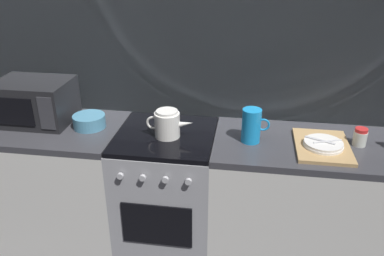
% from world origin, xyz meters
% --- Properties ---
extents(ground_plane, '(8.00, 8.00, 0.00)m').
position_xyz_m(ground_plane, '(0.00, 0.00, 0.00)').
color(ground_plane, '#2D2D33').
extents(back_wall, '(3.60, 0.05, 2.40)m').
position_xyz_m(back_wall, '(0.00, 0.32, 1.20)').
color(back_wall, gray).
rests_on(back_wall, ground_plane).
extents(counter_left, '(1.20, 0.60, 0.90)m').
position_xyz_m(counter_left, '(-0.90, 0.00, 0.45)').
color(counter_left, silver).
rests_on(counter_left, ground_plane).
extents(stove_unit, '(0.60, 0.63, 0.90)m').
position_xyz_m(stove_unit, '(-0.00, -0.00, 0.45)').
color(stove_unit, '#9E9EA3').
rests_on(stove_unit, ground_plane).
extents(counter_right, '(1.20, 0.60, 0.90)m').
position_xyz_m(counter_right, '(0.90, 0.00, 0.45)').
color(counter_right, silver).
rests_on(counter_right, ground_plane).
extents(microwave, '(0.46, 0.35, 0.27)m').
position_xyz_m(microwave, '(-0.86, 0.06, 1.04)').
color(microwave, black).
rests_on(microwave, counter_left).
extents(kettle, '(0.28, 0.15, 0.17)m').
position_xyz_m(kettle, '(0.02, -0.03, 0.98)').
color(kettle, white).
rests_on(kettle, stove_unit).
extents(mixing_bowl, '(0.20, 0.20, 0.08)m').
position_xyz_m(mixing_bowl, '(-0.49, 0.02, 0.94)').
color(mixing_bowl, teal).
rests_on(mixing_bowl, counter_left).
extents(pitcher, '(0.16, 0.11, 0.20)m').
position_xyz_m(pitcher, '(0.51, -0.02, 1.00)').
color(pitcher, '#198CD8').
rests_on(pitcher, counter_right).
extents(dish_pile, '(0.30, 0.40, 0.06)m').
position_xyz_m(dish_pile, '(0.91, -0.05, 0.92)').
color(dish_pile, tan).
rests_on(dish_pile, counter_right).
extents(spice_jar, '(0.08, 0.08, 0.10)m').
position_xyz_m(spice_jar, '(1.13, 0.02, 0.95)').
color(spice_jar, silver).
rests_on(spice_jar, counter_right).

